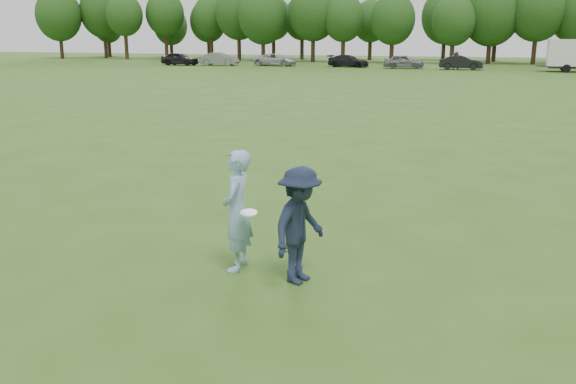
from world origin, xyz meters
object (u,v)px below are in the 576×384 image
Objects in this scene: car_b at (219,59)px; car_d at (348,61)px; car_c at (276,60)px; player_far_d at (456,61)px; car_a at (180,59)px; car_f at (461,63)px; thrower at (237,211)px; car_e at (404,62)px; defender at (300,225)px.

car_b reaches higher than car_d.
car_c is at bearing -85.52° from car_b.
car_a is (-32.64, -0.82, -0.15)m from player_far_d.
car_c reaches higher than car_d.
car_f is at bearing -91.84° from car_c.
car_d is at bearing 169.18° from player_far_d.
thrower is 0.41× the size of car_d.
car_e is at bearing -94.91° from car_b.
defender reaches higher than car_a.
thrower is 65.36m from car_c.
defender reaches higher than car_d.
car_a reaches higher than car_b.
car_e is 0.97× the size of car_f.
car_b is at bearing 175.74° from player_far_d.
car_a is 1.04× the size of car_e.
defender is 68.72m from car_a.
car_a is 4.92m from car_b.
car_e is (22.25, 0.20, -0.01)m from car_b.
thrower reaches higher than car_f.
car_b is 28.38m from car_f.
car_e is (-5.85, 60.81, -0.22)m from thrower.
car_e is at bearing 83.52° from car_f.
car_a reaches higher than car_e.
car_d is at bearing -175.88° from thrower.
player_far_d reaches higher than car_b.
car_b is (-29.19, 60.81, -0.13)m from defender.
thrower is 1.03× the size of player_far_d.
car_d is at bearing -90.89° from car_b.
car_e is at bearing 21.44° from defender.
car_b reaches higher than car_e.
car_f is (0.29, 60.36, -0.22)m from thrower.
player_far_d is 32.65m from car_a.
defender is at bearing -158.16° from car_c.
thrower is 61.09m from car_e.
car_e is at bearing -92.34° from car_d.
thrower is 60.35m from player_far_d.
thrower reaches higher than car_a.
car_e is (15.40, -1.00, 0.03)m from car_c.
thrower reaches higher than car_b.
car_f is (28.38, -0.26, -0.02)m from car_b.
car_a is 27.07m from car_e.
car_d is (-12.36, 61.86, -0.28)m from thrower.
car_d is (15.73, 1.24, -0.08)m from car_b.
car_b is 6.95m from car_c.
player_far_d reaches higher than defender.
defender is 60.56m from car_f.
player_far_d is 21.05m from car_c.
player_far_d is at bearing 16.22° from defender.
thrower reaches higher than defender.
car_b is at bearing 101.34° from car_d.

